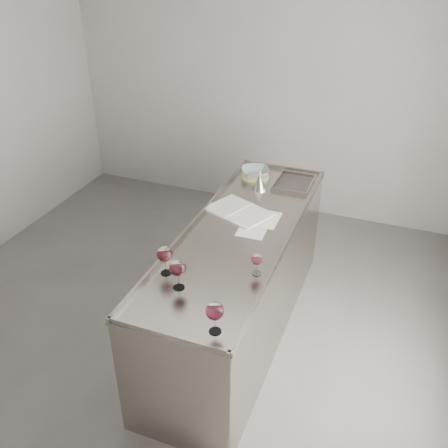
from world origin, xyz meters
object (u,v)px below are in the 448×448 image
at_px(wine_glass_left, 165,254).
at_px(ceramic_bowl, 255,172).
at_px(wine_glass_right, 215,312).
at_px(wine_funnel, 260,184).
at_px(wine_glass_middle, 178,268).
at_px(wine_glass_small, 257,260).
at_px(notebook, 239,211).
at_px(counter, 239,282).

relative_size(wine_glass_left, ceramic_bowl, 0.84).
distance_m(wine_glass_left, wine_glass_right, 0.64).
bearing_deg(wine_funnel, wine_glass_middle, -92.22).
distance_m(wine_glass_small, wine_funnel, 1.21).
distance_m(wine_glass_right, ceramic_bowl, 2.03).
bearing_deg(notebook, wine_funnel, 109.75).
relative_size(counter, notebook, 4.26).
bearing_deg(wine_funnel, wine_glass_small, -73.23).
xyz_separation_m(wine_glass_left, wine_funnel, (0.20, 1.36, -0.09)).
distance_m(wine_glass_right, wine_glass_small, 0.60).
distance_m(counter, wine_glass_middle, 0.99).
bearing_deg(wine_glass_right, wine_glass_small, 85.49).
distance_m(wine_glass_middle, notebook, 1.05).
distance_m(wine_glass_middle, wine_glass_small, 0.51).
xyz_separation_m(wine_glass_left, notebook, (0.17, 0.93, -0.14)).
bearing_deg(wine_glass_small, wine_glass_middle, -142.32).
height_order(counter, ceramic_bowl, ceramic_bowl).
distance_m(counter, ceramic_bowl, 1.09).
height_order(wine_glass_left, wine_glass_middle, wine_glass_middle).
bearing_deg(ceramic_bowl, counter, -78.64).
distance_m(notebook, ceramic_bowl, 0.67).
distance_m(counter, wine_funnel, 0.88).
bearing_deg(wine_glass_right, wine_funnel, 99.76).
bearing_deg(counter, wine_glass_left, -112.62).
bearing_deg(wine_glass_small, counter, 121.13).
relative_size(wine_glass_small, ceramic_bowl, 0.64).
bearing_deg(notebook, ceramic_bowl, 121.06).
xyz_separation_m(wine_glass_left, wine_glass_right, (0.50, -0.39, -0.00)).
bearing_deg(wine_glass_right, wine_glass_left, 142.11).
bearing_deg(ceramic_bowl, wine_glass_left, -93.10).
height_order(counter, wine_glass_small, wine_glass_small).
relative_size(wine_glass_right, notebook, 0.35).
relative_size(wine_glass_middle, wine_glass_right, 1.04).
relative_size(ceramic_bowl, wine_funnel, 1.31).
bearing_deg(counter, notebook, 111.40).
xyz_separation_m(wine_glass_small, wine_funnel, (-0.35, 1.16, -0.05)).
bearing_deg(wine_glass_left, wine_glass_middle, -37.06).
bearing_deg(wine_glass_small, wine_funnel, 106.77).
distance_m(wine_glass_left, notebook, 0.96).
bearing_deg(ceramic_bowl, wine_glass_right, -78.18).
relative_size(counter, wine_funnel, 13.03).
xyz_separation_m(counter, wine_glass_small, (0.27, -0.46, 0.58)).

